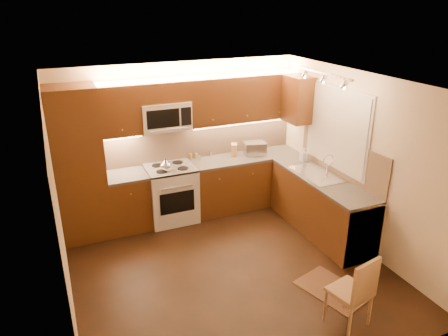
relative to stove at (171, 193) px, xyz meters
name	(u,v)px	position (x,y,z in m)	size (l,w,h in m)	color
floor	(230,270)	(0.30, -1.68, -0.46)	(4.00, 4.00, 0.01)	black
ceiling	(231,84)	(0.30, -1.68, 2.04)	(4.00, 4.00, 0.01)	beige
wall_back	(181,139)	(0.30, 0.32, 0.79)	(4.00, 0.01, 2.50)	beige
wall_front	(327,275)	(0.30, -3.67, 0.79)	(4.00, 0.01, 2.50)	beige
wall_left	(59,215)	(-1.70, -1.68, 0.79)	(0.01, 4.00, 2.50)	beige
wall_right	(360,162)	(2.30, -1.68, 0.79)	(0.01, 4.00, 2.50)	beige
pantry	(79,165)	(-1.35, 0.02, 0.69)	(0.70, 0.60, 2.30)	#4F2B11
base_cab_back_left	(128,202)	(-0.69, 0.02, -0.03)	(0.62, 0.60, 0.86)	#4F2B11
counter_back_left	(126,176)	(-0.69, 0.02, 0.42)	(0.62, 0.60, 0.04)	#31302D
base_cab_back_right	(245,182)	(1.34, 0.02, -0.03)	(1.92, 0.60, 0.86)	#4F2B11
counter_back_right	(246,157)	(1.34, 0.02, 0.42)	(1.92, 0.60, 0.04)	#31302D
base_cab_right	(320,206)	(2.00, -1.28, -0.03)	(0.60, 2.00, 0.86)	#4F2B11
counter_right	(323,179)	(2.00, -1.28, 0.42)	(0.60, 2.00, 0.04)	#31302D
dishwasher	(350,227)	(2.00, -1.98, -0.03)	(0.58, 0.60, 0.84)	silver
backsplash_back	(201,140)	(0.65, 0.31, 0.74)	(3.30, 0.02, 0.60)	tan
backsplash_right	(341,157)	(2.29, -1.28, 0.74)	(0.02, 2.00, 0.60)	tan
upper_cab_back_left	(118,110)	(-0.69, 0.15, 1.42)	(0.62, 0.35, 0.75)	#4F2B11
upper_cab_back_right	(243,98)	(1.34, 0.15, 1.42)	(1.92, 0.35, 0.75)	#4F2B11
upper_cab_bridge	(163,91)	(0.00, 0.15, 1.63)	(0.76, 0.35, 0.31)	#4F2B11
upper_cab_right_corner	(298,99)	(2.12, -0.28, 1.42)	(0.35, 0.50, 0.75)	#4F2B11
stove	(171,193)	(0.00, 0.00, 0.00)	(0.76, 0.65, 0.92)	silver
microwave	(165,116)	(0.00, 0.14, 1.26)	(0.76, 0.38, 0.44)	silver
window_frame	(337,128)	(2.29, -1.12, 1.14)	(0.03, 1.44, 1.24)	silver
window_blinds	(336,128)	(2.27, -1.12, 1.14)	(0.02, 1.36, 1.16)	silver
sink	(318,170)	(2.00, -1.12, 0.52)	(0.52, 0.86, 0.15)	silver
faucet	(328,164)	(2.18, -1.12, 0.59)	(0.20, 0.04, 0.30)	silver
track_light_bar	(324,73)	(1.85, -1.27, 2.00)	(0.04, 1.20, 0.03)	silver
kettle	(166,165)	(-0.10, -0.14, 0.56)	(0.18, 0.18, 0.21)	silver
toaster_oven	(255,148)	(1.53, 0.06, 0.55)	(0.36, 0.27, 0.22)	silver
knife_block	(234,150)	(1.18, 0.14, 0.54)	(0.10, 0.15, 0.21)	#B0864F
spice_jar_a	(200,157)	(0.55, 0.15, 0.49)	(0.04, 0.04, 0.10)	silver
spice_jar_b	(191,156)	(0.44, 0.26, 0.49)	(0.05, 0.05, 0.10)	olive
spice_jar_c	(211,154)	(0.80, 0.26, 0.48)	(0.04, 0.04, 0.09)	silver
spice_jar_d	(196,156)	(0.54, 0.26, 0.48)	(0.04, 0.04, 0.09)	#A38C31
soap_bottle	(303,154)	(2.13, -0.54, 0.55)	(0.10, 0.10, 0.22)	silver
rug	(332,290)	(1.31, -2.58, -0.45)	(0.56, 0.84, 0.01)	black
dining_chair	(350,290)	(1.10, -3.10, -0.01)	(0.39, 0.39, 0.89)	#B0864F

